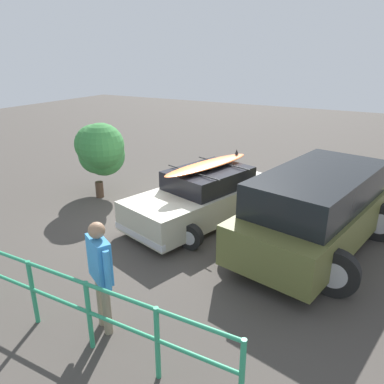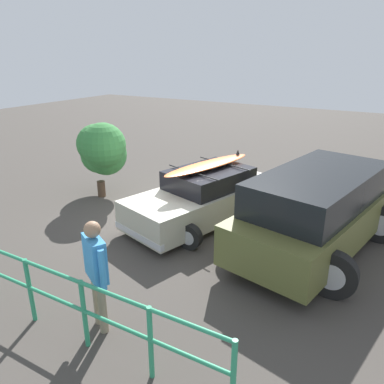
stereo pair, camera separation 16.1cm
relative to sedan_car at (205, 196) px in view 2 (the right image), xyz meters
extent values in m
cube|color=#423D38|center=(0.73, 0.23, -0.64)|extent=(44.00, 44.00, 0.02)
cube|color=#B7B29E|center=(0.01, 0.04, -0.12)|extent=(2.73, 4.45, 0.70)
cube|color=black|center=(-0.04, -0.12, 0.45)|extent=(1.94, 2.32, 0.46)
cube|color=silver|center=(0.58, 1.99, -0.35)|extent=(1.63, 0.56, 0.14)
cube|color=silver|center=(-0.56, -1.92, -0.35)|extent=(1.63, 0.56, 0.14)
cylinder|color=black|center=(-0.43, 1.51, -0.34)|extent=(0.57, 0.18, 0.57)
cylinder|color=#B7B7BC|center=(-0.43, 1.51, -0.34)|extent=(0.31, 0.19, 0.31)
cylinder|color=black|center=(1.17, 1.04, -0.34)|extent=(0.57, 0.18, 0.57)
cylinder|color=#B7B7BC|center=(1.17, 1.04, -0.34)|extent=(0.31, 0.19, 0.31)
cylinder|color=black|center=(-1.15, -0.97, -0.34)|extent=(0.57, 0.18, 0.57)
cylinder|color=#B7B7BC|center=(-1.15, -0.97, -0.34)|extent=(0.31, 0.19, 0.31)
cylinder|color=black|center=(0.45, -1.43, -0.34)|extent=(0.57, 0.18, 0.57)
cylinder|color=#B7B7BC|center=(0.45, -1.43, -0.34)|extent=(0.31, 0.19, 0.31)
cylinder|color=black|center=(0.12, 0.40, 0.72)|extent=(1.66, 0.51, 0.03)
cylinder|color=black|center=(-0.19, -0.65, 0.72)|extent=(1.66, 0.51, 0.03)
ellipsoid|color=orange|center=(0.01, -0.18, 0.78)|extent=(1.32, 2.90, 0.09)
cone|color=black|center=(-0.29, -1.27, 0.90)|extent=(0.10, 0.10, 0.14)
cube|color=brown|center=(-2.76, 0.22, 0.06)|extent=(2.73, 4.79, 0.81)
cube|color=black|center=(-2.76, 0.22, 0.80)|extent=(2.38, 3.79, 0.67)
cylinder|color=black|center=(-3.23, -2.09, 0.16)|extent=(0.81, 0.33, 0.79)
cylinder|color=black|center=(-3.42, 1.73, -0.19)|extent=(0.87, 0.22, 0.87)
cylinder|color=#B7B7BC|center=(-3.42, 1.73, -0.19)|extent=(0.48, 0.23, 0.48)
cylinder|color=black|center=(-1.55, 1.35, -0.19)|extent=(0.87, 0.22, 0.87)
cylinder|color=#B7B7BC|center=(-1.55, 1.35, -0.19)|extent=(0.48, 0.23, 0.48)
cylinder|color=black|center=(-3.96, -0.92, -0.19)|extent=(0.87, 0.22, 0.87)
cylinder|color=#B7B7BC|center=(-3.96, -0.92, -0.19)|extent=(0.48, 0.23, 0.48)
cylinder|color=black|center=(-2.09, -1.30, -0.19)|extent=(0.87, 0.22, 0.87)
cylinder|color=#B7B7BC|center=(-2.09, -1.30, -0.19)|extent=(0.48, 0.23, 0.48)
cylinder|color=gray|center=(-0.62, 4.39, -0.19)|extent=(0.13, 0.13, 0.89)
cylinder|color=gray|center=(-0.41, 4.28, -0.19)|extent=(0.13, 0.13, 0.89)
cube|color=#3D8ED1|center=(-0.52, 4.34, 0.59)|extent=(0.55, 0.42, 0.67)
sphere|color=#9E7556|center=(-0.52, 4.34, 1.06)|extent=(0.24, 0.24, 0.24)
cylinder|color=#3D8ED1|center=(-0.79, 4.48, 0.56)|extent=(0.09, 0.09, 0.63)
cylinder|color=#3D8ED1|center=(-0.25, 4.19, 0.56)|extent=(0.09, 0.09, 0.63)
cylinder|color=#2D9366|center=(-2.90, 4.71, -0.08)|extent=(0.07, 0.07, 1.11)
cylinder|color=#2D9366|center=(-1.76, 4.72, -0.08)|extent=(0.07, 0.07, 1.11)
cylinder|color=#2D9366|center=(-0.62, 4.74, -0.08)|extent=(0.07, 0.07, 1.11)
cylinder|color=#2D9366|center=(0.52, 4.76, -0.08)|extent=(0.07, 0.07, 1.11)
cylinder|color=#2D9366|center=(1.09, 4.76, 0.45)|extent=(7.99, 0.17, 0.06)
cylinder|color=#2D9366|center=(1.09, 4.76, -0.02)|extent=(7.99, 0.17, 0.06)
cylinder|color=#4C3828|center=(3.42, 0.10, -0.40)|extent=(0.23, 0.23, 0.47)
sphere|color=#387F3D|center=(3.74, -0.27, 0.51)|extent=(1.10, 1.10, 1.10)
sphere|color=#387F3D|center=(3.42, -0.20, 0.58)|extent=(1.22, 1.22, 1.22)
sphere|color=#387F3D|center=(3.26, 0.08, 0.85)|extent=(0.88, 0.88, 0.88)
sphere|color=#387F3D|center=(3.41, 0.13, 0.96)|extent=(1.13, 1.13, 1.13)
sphere|color=#387F3D|center=(3.15, 0.15, 0.96)|extent=(1.26, 1.26, 1.26)
camera|label=1|loc=(-3.97, 7.80, 3.39)|focal=35.00mm
camera|label=2|loc=(-4.11, 7.72, 3.39)|focal=35.00mm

